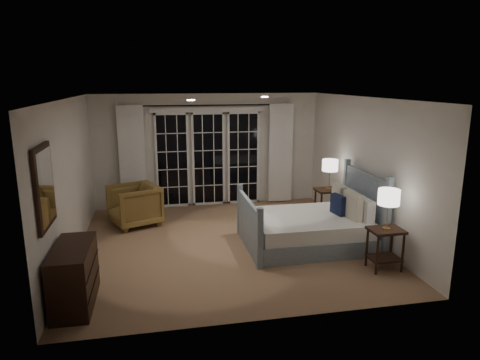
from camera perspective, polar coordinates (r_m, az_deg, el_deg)
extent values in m
plane|color=#92674F|center=(7.55, -1.73, -8.45)|extent=(5.00, 5.00, 0.00)
plane|color=white|center=(7.02, -1.88, 10.87)|extent=(5.00, 5.00, 0.00)
cube|color=silver|center=(7.22, -21.77, -0.04)|extent=(0.02, 5.00, 2.50)
cube|color=silver|center=(7.98, 16.21, 1.58)|extent=(0.02, 5.00, 2.50)
cube|color=silver|center=(9.62, -4.28, 3.98)|extent=(5.00, 0.02, 2.50)
cube|color=silver|center=(4.82, 3.16, -5.38)|extent=(5.00, 0.02, 2.50)
cube|color=black|center=(9.56, -9.00, 2.58)|extent=(0.66, 0.02, 2.02)
cube|color=black|center=(9.62, -4.24, 2.78)|extent=(0.66, 0.02, 2.02)
cube|color=black|center=(9.75, 0.44, 2.95)|extent=(0.66, 0.02, 2.02)
cube|color=white|center=(9.47, -4.34, 9.32)|extent=(2.50, 0.04, 0.10)
cylinder|color=black|center=(9.41, -4.31, 9.91)|extent=(3.50, 0.03, 0.03)
cube|color=white|center=(9.46, -14.16, 2.84)|extent=(0.55, 0.10, 2.25)
cube|color=white|center=(9.85, 5.40, 3.59)|extent=(0.55, 0.10, 2.25)
cylinder|color=white|center=(7.78, 3.31, 11.01)|extent=(0.12, 0.12, 0.01)
cylinder|color=white|center=(6.55, -6.56, 10.54)|extent=(0.12, 0.12, 0.01)
cube|color=#879AA3|center=(7.54, 8.94, -7.49)|extent=(1.95, 1.52, 0.29)
cube|color=silver|center=(7.45, 9.02, -5.61)|extent=(1.89, 1.46, 0.24)
cube|color=#879AA3|center=(7.80, 16.25, -3.48)|extent=(0.06, 1.52, 1.24)
cube|color=#879AA3|center=(7.16, 1.18, -6.02)|extent=(0.06, 1.52, 0.86)
cube|color=silver|center=(7.41, 16.04, -3.65)|extent=(0.14, 0.60, 0.36)
cube|color=silver|center=(7.96, 13.96, -2.36)|extent=(0.14, 0.60, 0.36)
cube|color=beige|center=(7.36, 14.81, -3.32)|extent=(0.16, 0.46, 0.45)
cube|color=beige|center=(7.85, 13.04, -2.19)|extent=(0.16, 0.46, 0.45)
cube|color=#151D3A|center=(7.56, 12.91, -3.21)|extent=(0.15, 0.35, 0.34)
cube|color=black|center=(6.73, 18.91, -6.36)|extent=(0.49, 0.39, 0.04)
cube|color=black|center=(6.88, 18.63, -9.81)|extent=(0.45, 0.35, 0.03)
cylinder|color=black|center=(6.61, 17.83, -9.52)|extent=(0.04, 0.04, 0.60)
cylinder|color=black|center=(6.82, 20.88, -9.08)|extent=(0.04, 0.04, 0.60)
cylinder|color=black|center=(6.87, 16.56, -8.57)|extent=(0.04, 0.04, 0.60)
cylinder|color=black|center=(7.06, 19.54, -8.18)|extent=(0.04, 0.04, 0.60)
cube|color=black|center=(8.71, 11.77, -1.32)|extent=(0.51, 0.41, 0.04)
cube|color=black|center=(8.83, 11.63, -4.21)|extent=(0.47, 0.37, 0.03)
cylinder|color=black|center=(8.57, 10.76, -3.78)|extent=(0.04, 0.04, 0.63)
cylinder|color=black|center=(8.74, 13.38, -3.58)|extent=(0.04, 0.04, 0.63)
cylinder|color=black|center=(8.86, 9.98, -3.18)|extent=(0.04, 0.04, 0.63)
cylinder|color=black|center=(9.02, 12.52, -3.00)|extent=(0.04, 0.04, 0.63)
cylinder|color=#B9864A|center=(6.72, 18.93, -6.12)|extent=(0.12, 0.12, 0.02)
cylinder|color=#B9864A|center=(6.66, 19.05, -4.59)|extent=(0.02, 0.02, 0.36)
cylinder|color=white|center=(6.58, 19.24, -2.16)|extent=(0.31, 0.31, 0.23)
cylinder|color=#B9864A|center=(8.70, 11.78, -1.13)|extent=(0.12, 0.12, 0.02)
cylinder|color=#B9864A|center=(8.66, 11.83, 0.06)|extent=(0.02, 0.02, 0.35)
cylinder|color=white|center=(8.60, 11.92, 1.94)|extent=(0.31, 0.31, 0.23)
imported|color=brown|center=(8.60, -13.90, -3.28)|extent=(1.14, 1.13, 0.80)
cube|color=black|center=(5.89, -21.24, -11.80)|extent=(0.45, 1.09, 0.77)
cube|color=black|center=(5.91, -18.87, -12.94)|extent=(0.01, 1.07, 0.01)
cube|color=black|center=(5.80, -19.05, -10.68)|extent=(0.01, 1.07, 0.01)
cube|color=black|center=(5.57, -24.66, -0.84)|extent=(0.04, 0.85, 1.00)
cube|color=white|center=(5.56, -24.41, -0.83)|extent=(0.01, 0.73, 0.88)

